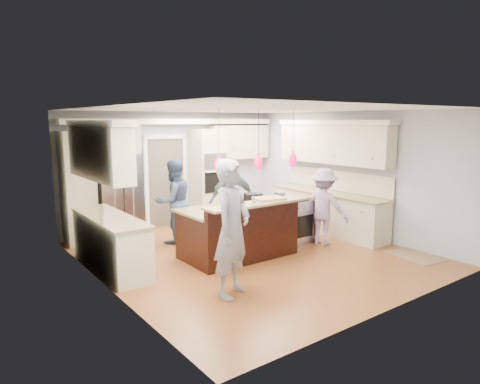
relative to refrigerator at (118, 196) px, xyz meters
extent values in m
plane|color=#9A562A|center=(1.55, -2.64, -0.90)|extent=(6.00, 6.00, 0.00)
cube|color=#B2BCC6|center=(1.55, 0.36, 0.45)|extent=(5.50, 0.04, 2.70)
cube|color=#B2BCC6|center=(1.55, -5.64, 0.45)|extent=(5.50, 0.04, 2.70)
cube|color=#B2BCC6|center=(-1.20, -2.64, 0.45)|extent=(0.04, 6.00, 2.70)
cube|color=#B2BCC6|center=(4.30, -2.64, 0.45)|extent=(0.04, 6.00, 2.70)
cube|color=white|center=(1.55, -2.64, 1.80)|extent=(5.50, 6.00, 0.04)
cube|color=#B7B7BC|center=(0.00, 0.00, 0.00)|extent=(0.90, 0.70, 1.80)
cube|color=beige|center=(2.30, 0.03, 0.25)|extent=(0.72, 0.64, 2.30)
cube|color=black|center=(2.30, -0.30, 0.65)|extent=(0.60, 0.02, 0.35)
cube|color=black|center=(2.30, -0.30, 0.15)|extent=(0.60, 0.02, 0.50)
cylinder|color=#B7B7BC|center=(2.30, -0.33, 0.40)|extent=(0.55, 0.02, 0.02)
cube|color=beige|center=(-0.80, 0.06, 0.25)|extent=(0.60, 0.58, 2.30)
cube|color=beige|center=(0.00, 0.06, 1.25)|extent=(0.95, 0.58, 0.55)
cube|color=beige|center=(3.35, 0.18, 1.05)|extent=(1.70, 0.35, 0.85)
cube|color=beige|center=(1.55, 0.16, 1.58)|extent=(5.30, 0.38, 0.12)
cube|color=#4C443A|center=(1.30, 0.35, 0.15)|extent=(0.90, 0.06, 2.10)
cube|color=white|center=(1.30, 0.31, 1.23)|extent=(1.04, 0.06, 0.10)
cube|color=beige|center=(3.95, -2.34, -0.46)|extent=(0.60, 3.00, 0.88)
cube|color=tan|center=(3.95, -2.34, 0.00)|extent=(0.64, 3.05, 0.04)
cube|color=beige|center=(4.07, -2.34, 1.08)|extent=(0.35, 3.00, 0.85)
cube|color=beige|center=(4.06, -2.34, 1.56)|extent=(0.37, 3.10, 0.10)
cube|color=beige|center=(-0.85, -1.84, -0.46)|extent=(0.60, 2.20, 0.88)
cube|color=tan|center=(-0.85, -1.84, 0.00)|extent=(0.64, 2.25, 0.04)
cube|color=beige|center=(-0.97, -1.84, 1.08)|extent=(0.35, 2.20, 0.85)
cube|color=beige|center=(-0.96, -1.84, 1.56)|extent=(0.37, 2.30, 0.10)
cube|color=black|center=(1.30, -2.49, -0.46)|extent=(2.00, 1.00, 0.88)
cube|color=tan|center=(1.30, -2.49, 0.00)|extent=(2.10, 1.10, 0.04)
cube|color=black|center=(1.30, -3.05, -0.36)|extent=(2.00, 0.12, 1.08)
cube|color=tan|center=(1.30, -3.19, 0.20)|extent=(2.10, 0.42, 0.04)
cube|color=black|center=(1.87, -2.29, 0.10)|extent=(0.38, 0.34, 0.17)
cube|color=#B7B7BC|center=(2.68, -2.49, -0.45)|extent=(0.76, 0.66, 0.90)
cube|color=black|center=(2.68, -2.83, -0.50)|extent=(0.65, 0.01, 0.45)
cube|color=black|center=(2.68, -2.49, 0.01)|extent=(0.72, 0.59, 0.02)
cube|color=black|center=(3.09, -2.49, -0.46)|extent=(0.06, 0.71, 0.88)
cylinder|color=black|center=(0.50, -3.15, 1.43)|extent=(0.01, 0.01, 0.75)
ellipsoid|color=#C60B3E|center=(0.50, -3.15, 0.90)|extent=(0.15, 0.15, 0.26)
cylinder|color=black|center=(1.30, -3.15, 1.43)|extent=(0.01, 0.01, 0.75)
ellipsoid|color=#C60B3E|center=(1.30, -3.15, 0.90)|extent=(0.15, 0.15, 0.26)
cylinder|color=black|center=(2.10, -3.15, 1.43)|extent=(0.01, 0.01, 0.75)
ellipsoid|color=#C60B3E|center=(2.10, -3.15, 0.90)|extent=(0.15, 0.15, 0.26)
imported|color=gray|center=(0.17, -3.97, 0.09)|extent=(0.86, 0.74, 1.98)
imported|color=#344665|center=(0.78, -1.04, -0.04)|extent=(0.91, 0.74, 1.73)
imported|color=slate|center=(1.73, -1.79, -0.02)|extent=(1.08, 0.57, 1.77)
imported|color=#9B82AF|center=(3.15, -2.97, -0.12)|extent=(0.94, 1.15, 1.56)
cube|color=#91744F|center=(3.95, -4.55, -0.89)|extent=(0.81, 1.06, 0.01)
cylinder|color=silver|center=(0.53, -3.18, 0.36)|extent=(0.08, 0.08, 0.28)
cylinder|color=#471A0C|center=(0.69, -3.12, 0.34)|extent=(0.06, 0.06, 0.23)
cylinder|color=#471A0C|center=(0.67, -3.26, 0.33)|extent=(0.07, 0.07, 0.22)
cylinder|color=#471A0C|center=(0.68, -3.08, 0.34)|extent=(0.06, 0.06, 0.23)
cylinder|color=#B7B7BC|center=(1.17, -3.19, 0.27)|extent=(0.06, 0.06, 0.11)
cube|color=#B27E52|center=(1.58, -3.11, 0.24)|extent=(0.58, 0.48, 0.04)
cylinder|color=#B7B7BC|center=(2.54, -2.32, 0.09)|extent=(0.24, 0.24, 0.14)
cylinder|color=#B7B7BC|center=(2.68, -2.52, 0.07)|extent=(0.19, 0.19, 0.09)
camera|label=1|loc=(-3.25, -8.77, 1.60)|focal=32.00mm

